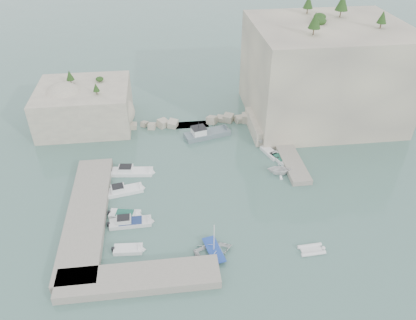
{
  "coord_description": "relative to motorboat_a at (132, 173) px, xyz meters",
  "views": [
    {
      "loc": [
        -5.97,
        -42.63,
        36.88
      ],
      "look_at": [
        0.0,
        6.0,
        3.0
      ],
      "focal_mm": 35.0,
      "sensor_mm": 36.0,
      "label": 1
    }
  ],
  "objects": [
    {
      "name": "tender_east_b",
      "position": [
        23.29,
        0.68,
        0.0
      ],
      "size": [
        2.91,
        4.44,
        0.7
      ],
      "primitive_type": null,
      "rotation": [
        0.0,
        0.0,
        1.96
      ],
      "color": "white",
      "rests_on": "ground"
    },
    {
      "name": "motorboat_a",
      "position": [
        0.0,
        0.0,
        0.0
      ],
      "size": [
        6.97,
        2.73,
        1.4
      ],
      "primitive_type": null,
      "rotation": [
        0.0,
        0.0,
        -0.11
      ],
      "color": "white",
      "rests_on": "ground"
    },
    {
      "name": "tender_east_c",
      "position": [
        22.21,
        2.62,
        0.0
      ],
      "size": [
        2.87,
        4.76,
        0.7
      ],
      "primitive_type": null,
      "rotation": [
        0.0,
        0.0,
        1.91
      ],
      "color": "silver",
      "rests_on": "ground"
    },
    {
      "name": "motorboat_c",
      "position": [
        -0.66,
        -9.54,
        0.0
      ],
      "size": [
        4.71,
        2.5,
        0.7
      ],
      "primitive_type": null,
      "rotation": [
        0.0,
        0.0,
        -0.2
      ],
      "color": "white",
      "rests_on": "ground"
    },
    {
      "name": "cliff_terrace",
      "position": [
        24.39,
        9.84,
        1.25
      ],
      "size": [
        8.0,
        10.0,
        2.5
      ],
      "primitive_type": "cube",
      "color": "beige",
      "rests_on": "ground"
    },
    {
      "name": "outcrop_west",
      "position": [
        -8.61,
        16.84,
        3.5
      ],
      "size": [
        16.0,
        14.0,
        7.0
      ],
      "primitive_type": "cube",
      "color": "beige",
      "rests_on": "ground"
    },
    {
      "name": "ground",
      "position": [
        11.39,
        -8.16,
        0.0
      ],
      "size": [
        400.0,
        400.0,
        0.0
      ],
      "primitive_type": "plane",
      "color": "slate",
      "rests_on": "ground"
    },
    {
      "name": "quay_west",
      "position": [
        -5.61,
        -9.16,
        0.55
      ],
      "size": [
        5.0,
        24.0,
        1.1
      ],
      "primitive_type": "cube",
      "color": "#9E9689",
      "rests_on": "ground"
    },
    {
      "name": "inflatable_dinghy",
      "position": [
        21.97,
        -18.55,
        0.0
      ],
      "size": [
        3.4,
        1.78,
        0.44
      ],
      "primitive_type": null,
      "rotation": [
        0.0,
        0.0,
        0.05
      ],
      "color": "silver",
      "rests_on": "ground"
    },
    {
      "name": "tender_east_a",
      "position": [
        22.23,
        -2.78,
        0.0
      ],
      "size": [
        4.22,
        3.81,
        1.96
      ],
      "primitive_type": "imported",
      "rotation": [
        0.0,
        0.0,
        1.39
      ],
      "color": "white",
      "rests_on": "ground"
    },
    {
      "name": "cliff_east",
      "position": [
        34.39,
        14.84,
        8.5
      ],
      "size": [
        26.0,
        22.0,
        17.0
      ],
      "primitive_type": "cube",
      "color": "beige",
      "rests_on": "ground"
    },
    {
      "name": "rowboat_mast",
      "position": [
        10.23,
        -17.38,
        2.6
      ],
      "size": [
        0.1,
        0.1,
        4.2
      ],
      "primitive_type": "cylinder",
      "color": "white",
      "rests_on": "rowboat"
    },
    {
      "name": "work_boat",
      "position": [
        12.7,
        9.47,
        0.0
      ],
      "size": [
        9.13,
        4.74,
        2.2
      ],
      "primitive_type": null,
      "rotation": [
        0.0,
        0.0,
        0.26
      ],
      "color": "slate",
      "rests_on": "ground"
    },
    {
      "name": "motorboat_e",
      "position": [
        0.01,
        -15.88,
        0.0
      ],
      "size": [
        3.86,
        1.79,
        0.7
      ],
      "primitive_type": null,
      "rotation": [
        0.0,
        0.0,
        -0.07
      ],
      "color": "white",
      "rests_on": "ground"
    },
    {
      "name": "motorboat_d",
      "position": [
        0.13,
        -11.24,
        0.0
      ],
      "size": [
        5.96,
        1.91,
        1.4
      ],
      "primitive_type": null,
      "rotation": [
        0.0,
        0.0,
        0.03
      ],
      "color": "silver",
      "rests_on": "ground"
    },
    {
      "name": "quay_south",
      "position": [
        1.39,
        -20.66,
        0.55
      ],
      "size": [
        18.0,
        4.0,
        1.1
      ],
      "primitive_type": "cube",
      "color": "#9E9689",
      "rests_on": "ground"
    },
    {
      "name": "breakwater",
      "position": [
        10.39,
        13.84,
        0.7
      ],
      "size": [
        28.0,
        3.0,
        1.4
      ],
      "primitive_type": "cube",
      "color": "beige",
      "rests_on": "ground"
    },
    {
      "name": "vegetation",
      "position": [
        29.22,
        16.24,
        17.93
      ],
      "size": [
        53.48,
        13.88,
        13.4
      ],
      "color": "#1E4219",
      "rests_on": "ground"
    },
    {
      "name": "rowboat",
      "position": [
        10.23,
        -17.38,
        0.0
      ],
      "size": [
        5.42,
        4.36,
        0.99
      ],
      "primitive_type": "imported",
      "rotation": [
        0.0,
        0.0,
        1.78
      ],
      "color": "white",
      "rests_on": "ground"
    },
    {
      "name": "motorboat_b",
      "position": [
        -1.03,
        -4.46,
        0.0
      ],
      "size": [
        6.1,
        3.01,
        1.4
      ],
      "primitive_type": null,
      "rotation": [
        0.0,
        0.0,
        0.19
      ],
      "color": "white",
      "rests_on": "ground"
    },
    {
      "name": "ledge_east",
      "position": [
        24.89,
        1.84,
        0.4
      ],
      "size": [
        3.0,
        16.0,
        0.8
      ],
      "primitive_type": "cube",
      "color": "#9E9689",
      "rests_on": "ground"
    },
    {
      "name": "tender_east_d",
      "position": [
        22.58,
        5.84,
        0.0
      ],
      "size": [
        5.12,
        2.85,
        1.87
      ],
      "primitive_type": "imported",
      "rotation": [
        0.0,
        0.0,
        1.79
      ],
      "color": "white",
      "rests_on": "ground"
    }
  ]
}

